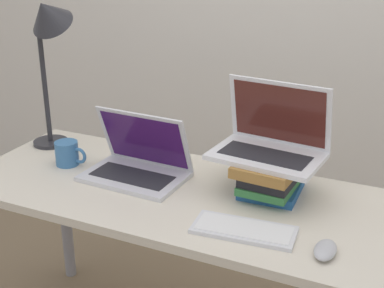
% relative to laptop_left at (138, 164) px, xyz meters
% --- Properties ---
extents(desk, '(1.72, 0.62, 0.71)m').
position_rel_laptop_left_xyz_m(desk, '(0.28, -0.04, -0.13)').
color(desk, beige).
rests_on(desk, ground_plane).
extents(laptop_left, '(0.36, 0.25, 0.24)m').
position_rel_laptop_left_xyz_m(laptop_left, '(0.00, 0.00, 0.00)').
color(laptop_left, silver).
rests_on(laptop_left, desk).
extents(book_stack, '(0.21, 0.28, 0.13)m').
position_rel_laptop_left_xyz_m(book_stack, '(0.47, 0.06, 0.02)').
color(book_stack, '#235693').
rests_on(book_stack, desk).
extents(laptop_on_books, '(0.38, 0.27, 0.24)m').
position_rel_laptop_left_xyz_m(laptop_on_books, '(0.46, 0.09, 0.13)').
color(laptop_on_books, silver).
rests_on(laptop_on_books, book_stack).
extents(wireless_keyboard, '(0.31, 0.16, 0.01)m').
position_rel_laptop_left_xyz_m(wireless_keyboard, '(0.48, -0.20, -0.04)').
color(wireless_keyboard, silver).
rests_on(wireless_keyboard, desk).
extents(mouse, '(0.06, 0.11, 0.03)m').
position_rel_laptop_left_xyz_m(mouse, '(0.72, -0.22, -0.03)').
color(mouse, '#B2B2B7').
rests_on(mouse, desk).
extents(mug, '(0.13, 0.09, 0.09)m').
position_rel_laptop_left_xyz_m(mug, '(-0.29, -0.02, -0.00)').
color(mug, teal).
rests_on(mug, desk).
extents(desk_lamp, '(0.23, 0.20, 0.63)m').
position_rel_laptop_left_xyz_m(desk_lamp, '(-0.42, 0.08, 0.42)').
color(desk_lamp, '#28282D').
rests_on(desk_lamp, desk).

